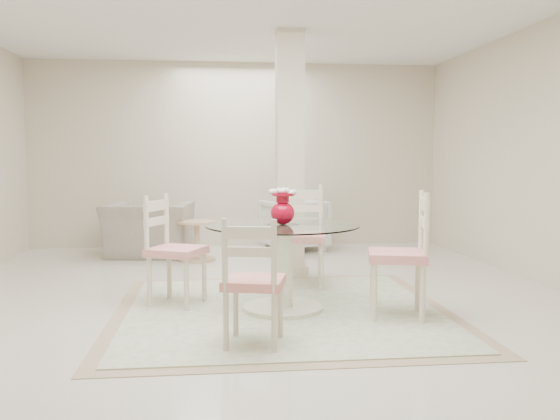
{
  "coord_description": "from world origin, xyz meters",
  "views": [
    {
      "loc": [
        -0.34,
        -5.3,
        1.3
      ],
      "look_at": [
        0.23,
        -0.18,
        0.85
      ],
      "focal_mm": 38.0,
      "sensor_mm": 36.0,
      "label": 1
    }
  ],
  "objects": [
    {
      "name": "ground",
      "position": [
        0.0,
        0.0,
        0.0
      ],
      "size": [
        7.0,
        7.0,
        0.0
      ],
      "primitive_type": "plane",
      "color": "silver",
      "rests_on": "ground"
    },
    {
      "name": "room_shell",
      "position": [
        0.0,
        0.0,
        1.86
      ],
      "size": [
        6.02,
        7.02,
        2.71
      ],
      "color": "beige",
      "rests_on": "ground"
    },
    {
      "name": "column",
      "position": [
        0.5,
        1.3,
        1.35
      ],
      "size": [
        0.3,
        0.3,
        2.7
      ],
      "primitive_type": "cube",
      "color": "beige",
      "rests_on": "ground"
    },
    {
      "name": "area_rug",
      "position": [
        0.23,
        -0.38,
        0.01
      ],
      "size": [
        2.84,
        2.84,
        0.02
      ],
      "color": "tan",
      "rests_on": "ground"
    },
    {
      "name": "dining_table",
      "position": [
        0.23,
        -0.38,
        0.38
      ],
      "size": [
        1.29,
        1.29,
        0.75
      ],
      "rotation": [
        0.0,
        0.0,
        -0.32
      ],
      "color": "#FAF5CE",
      "rests_on": "ground"
    },
    {
      "name": "red_vase",
      "position": [
        0.23,
        -0.38,
        0.89
      ],
      "size": [
        0.23,
        0.2,
        0.31
      ],
      "color": "#A3051C",
      "rests_on": "dining_table"
    },
    {
      "name": "dining_chair_east",
      "position": [
        1.2,
        -0.7,
        0.6
      ],
      "size": [
        0.55,
        0.55,
        1.14
      ],
      "rotation": [
        0.0,
        0.0,
        -1.81
      ],
      "color": "#F0E2C5",
      "rests_on": "ground"
    },
    {
      "name": "dining_chair_north",
      "position": [
        0.54,
        0.59,
        0.6
      ],
      "size": [
        0.52,
        0.52,
        1.14
      ],
      "rotation": [
        0.0,
        0.0,
        -0.16
      ],
      "color": "beige",
      "rests_on": "ground"
    },
    {
      "name": "dining_chair_west",
      "position": [
        -0.74,
        -0.05,
        0.57
      ],
      "size": [
        0.57,
        0.57,
        1.08
      ],
      "rotation": [
        0.0,
        0.0,
        1.15
      ],
      "color": "beige",
      "rests_on": "ground"
    },
    {
      "name": "dining_chair_south",
      "position": [
        -0.09,
        -1.35,
        0.52
      ],
      "size": [
        0.48,
        0.48,
        1.0
      ],
      "rotation": [
        0.0,
        0.0,
        2.9
      ],
      "color": "beige",
      "rests_on": "ground"
    },
    {
      "name": "recliner_taupe",
      "position": [
        -1.22,
        2.67,
        0.36
      ],
      "size": [
        1.21,
        1.09,
        0.71
      ],
      "primitive_type": "imported",
      "rotation": [
        0.0,
        0.0,
        3.01
      ],
      "color": "gray",
      "rests_on": "ground"
    },
    {
      "name": "armchair_white",
      "position": [
        0.78,
        2.97,
        0.36
      ],
      "size": [
        0.99,
        1.0,
        0.73
      ],
      "primitive_type": "imported",
      "rotation": [
        0.0,
        0.0,
        3.46
      ],
      "color": "silver",
      "rests_on": "ground"
    },
    {
      "name": "side_table",
      "position": [
        -0.57,
        2.22,
        0.23
      ],
      "size": [
        0.49,
        0.49,
        0.51
      ],
      "color": "tan",
      "rests_on": "ground"
    }
  ]
}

